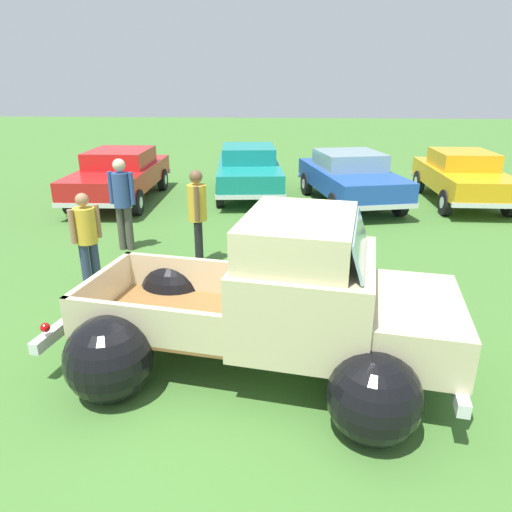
# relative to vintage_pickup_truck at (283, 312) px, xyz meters

# --- Properties ---
(ground_plane) EXTENTS (80.00, 80.00, 0.00)m
(ground_plane) POSITION_rel_vintage_pickup_truck_xyz_m (-0.38, 0.06, -0.76)
(ground_plane) COLOR #477A33
(vintage_pickup_truck) EXTENTS (4.86, 3.33, 1.96)m
(vintage_pickup_truck) POSITION_rel_vintage_pickup_truck_xyz_m (0.00, 0.00, 0.00)
(vintage_pickup_truck) COLOR black
(vintage_pickup_truck) RESTS_ON ground
(show_car_0) EXTENTS (2.08, 4.70, 1.43)m
(show_car_0) POSITION_rel_vintage_pickup_truck_xyz_m (-4.76, 8.08, 0.03)
(show_car_0) COLOR black
(show_car_0) RESTS_ON ground
(show_car_1) EXTENTS (2.32, 4.70, 1.43)m
(show_car_1) POSITION_rel_vintage_pickup_truck_xyz_m (-1.19, 9.15, 0.03)
(show_car_1) COLOR black
(show_car_1) RESTS_ON ground
(show_car_2) EXTENTS (2.85, 4.59, 1.43)m
(show_car_2) POSITION_rel_vintage_pickup_truck_xyz_m (1.70, 8.16, 0.03)
(show_car_2) COLOR black
(show_car_2) RESTS_ON ground
(show_car_3) EXTENTS (1.82, 4.17, 1.43)m
(show_car_3) POSITION_rel_vintage_pickup_truck_xyz_m (4.84, 8.51, 0.02)
(show_car_3) COLOR black
(show_car_3) RESTS_ON ground
(spectator_0) EXTENTS (0.39, 0.54, 1.79)m
(spectator_0) POSITION_rel_vintage_pickup_truck_xyz_m (-1.61, 3.29, 0.27)
(spectator_0) COLOR black
(spectator_0) RESTS_ON ground
(spectator_1) EXTENTS (0.54, 0.37, 1.85)m
(spectator_1) POSITION_rel_vintage_pickup_truck_xyz_m (-3.26, 4.01, 0.31)
(spectator_1) COLOR #4C4742
(spectator_1) RESTS_ON ground
(spectator_2) EXTENTS (0.48, 0.48, 1.60)m
(spectator_2) POSITION_rel_vintage_pickup_truck_xyz_m (-3.22, 2.16, 0.15)
(spectator_2) COLOR navy
(spectator_2) RESTS_ON ground
(lane_cone_0) EXTENTS (0.36, 0.36, 0.63)m
(lane_cone_0) POSITION_rel_vintage_pickup_truck_xyz_m (0.72, 2.29, -0.45)
(lane_cone_0) COLOR black
(lane_cone_0) RESTS_ON ground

